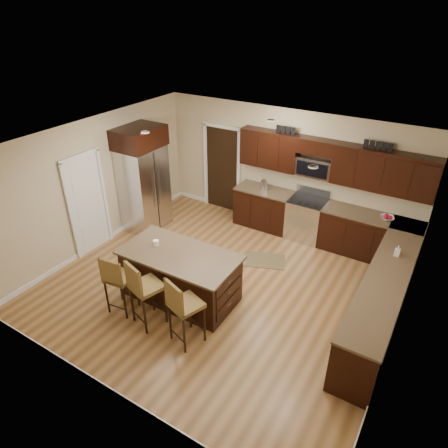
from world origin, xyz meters
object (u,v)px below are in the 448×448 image
Objects in this scene: range at (306,218)px; island at (181,277)px; stool_left at (117,278)px; refrigerator at (143,179)px; stool_mid at (142,287)px; stool_right at (182,305)px.

island is at bearing -109.96° from range.
stool_left is 0.48× the size of refrigerator.
refrigerator is at bearing -156.26° from range.
range is 4.11m from stool_mid.
island is 1.74× the size of stool_right.
stool_mid reaches higher than range.
stool_left is (-1.75, -3.91, 0.23)m from range.
stool_mid is 0.51× the size of refrigerator.
island is (-1.11, -3.07, -0.04)m from range.
stool_right is at bearing -52.22° from island.
refrigerator is (-2.19, 1.62, 0.77)m from island.
stool_mid is at bearing -107.04° from range.
stool_mid is 3.27m from refrigerator.
island is at bearing 101.42° from stool_mid.
stool_mid is (-0.09, -0.85, 0.32)m from island.
stool_right is (-0.43, -3.91, 0.26)m from range.
stool_left is at bearing -163.04° from stool_mid.
stool_right is (0.77, 0.00, -0.02)m from stool_mid.
stool_mid is 1.03× the size of stool_right.
range is 0.99× the size of stool_left.
stool_left is 1.32m from stool_right.
island is 1.13m from stool_right.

